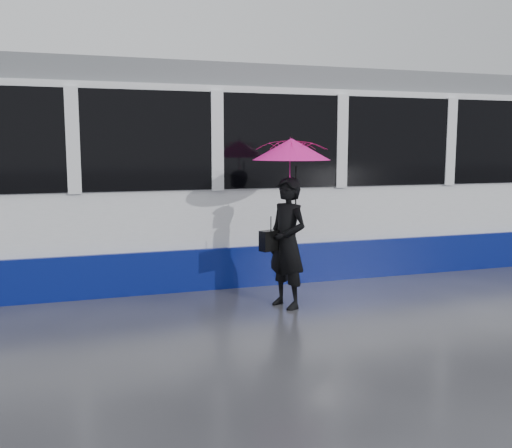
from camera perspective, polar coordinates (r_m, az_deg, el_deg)
name	(u,v)px	position (r m, az deg, el deg)	size (l,w,h in m)	color
ground	(213,314)	(7.36, -4.30, -9.01)	(90.00, 90.00, 0.00)	#2E2E34
rails	(178,273)	(9.73, -7.77, -4.86)	(34.00, 1.51, 0.02)	#3F3D38
tram	(336,174)	(10.41, 7.97, 5.00)	(26.00, 2.56, 3.35)	white
woman	(287,243)	(7.51, 3.13, -1.90)	(0.63, 0.41, 1.72)	black
umbrella	(291,164)	(7.43, 3.55, 5.96)	(1.33, 1.33, 1.16)	#E51360
handbag	(271,240)	(7.45, 1.49, -1.65)	(0.34, 0.24, 0.45)	black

